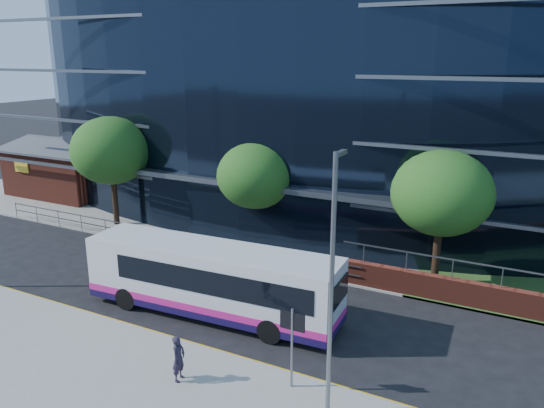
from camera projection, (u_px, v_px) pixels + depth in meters
The scene contains 16 objects.
ground at pixel (205, 336), 20.75m from camera, with size 200.00×200.00×0.00m, color black.
pavement_near at pixel (114, 407), 16.46m from camera, with size 80.00×8.00×0.15m, color gray.
kerb at pixel (190, 346), 19.88m from camera, with size 80.00×0.25×0.16m, color gray.
yellow_line_outer at pixel (193, 345), 20.07m from camera, with size 80.00×0.08×0.01m, color gold.
yellow_line_inner at pixel (196, 343), 20.19m from camera, with size 80.00×0.08×0.01m, color gold.
far_forecourt at pixel (226, 232), 32.79m from camera, with size 50.00×8.00×0.10m, color gray.
glass_office at pixel (320, 92), 38.15m from camera, with size 44.00×23.10×16.00m.
brick_pavilion at pixel (69, 169), 41.51m from camera, with size 8.60×6.66×4.40m.
guard_railings at pixel (158, 234), 30.05m from camera, with size 24.00×0.05×1.10m.
street_sign at pixel (292, 331), 16.81m from camera, with size 0.85×0.09×2.80m.
tree_far_a at pixel (111, 151), 32.88m from camera, with size 4.95×4.95×6.98m.
tree_far_b at pixel (256, 176), 29.05m from camera, with size 4.29×4.29×6.05m.
tree_far_c at pixel (442, 193), 24.10m from camera, with size 4.62×4.62×6.51m.
streetlight_east at pixel (332, 281), 15.02m from camera, with size 0.15×0.77×8.00m.
city_bus at pixel (213, 280), 22.03m from camera, with size 11.19×3.16×2.99m.
pedestrian at pixel (179, 358), 17.49m from camera, with size 0.58×0.38×1.59m, color #261F2F.
Camera 1 is at (10.88, -15.26, 10.63)m, focal length 35.00 mm.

